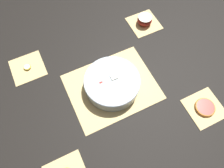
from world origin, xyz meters
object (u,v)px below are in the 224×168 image
(fruit_salad_bowl, at_px, (112,83))
(grapefruit_slice, at_px, (205,107))
(banana_coin_single, at_px, (27,67))
(apple_half, at_px, (145,20))

(fruit_salad_bowl, relative_size, grapefruit_slice, 2.84)
(fruit_salad_bowl, relative_size, banana_coin_single, 7.11)
(banana_coin_single, bearing_deg, fruit_salad_bowl, -39.99)
(apple_half, bearing_deg, fruit_salad_bowl, -140.01)
(fruit_salad_bowl, xyz_separation_m, banana_coin_single, (-0.35, 0.30, -0.04))
(apple_half, height_order, grapefruit_slice, apple_half)
(fruit_salad_bowl, height_order, grapefruit_slice, fruit_salad_bowl)
(apple_half, relative_size, grapefruit_slice, 0.88)
(banana_coin_single, height_order, grapefruit_slice, grapefruit_slice)
(apple_half, height_order, banana_coin_single, apple_half)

